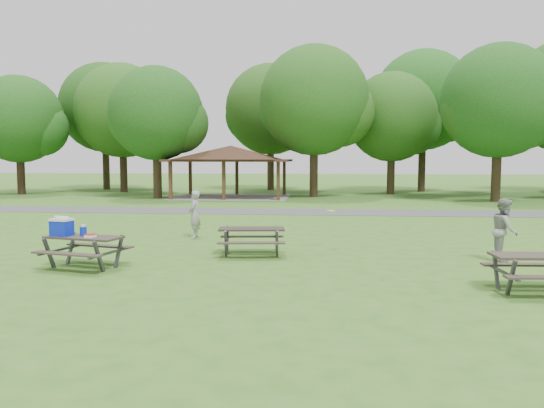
{
  "coord_description": "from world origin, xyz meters",
  "views": [
    {
      "loc": [
        2.79,
        -14.04,
        2.9
      ],
      "look_at": [
        1.0,
        4.0,
        1.3
      ],
      "focal_mm": 35.0,
      "sensor_mm": 36.0,
      "label": 1
    }
  ],
  "objects_px": {
    "frisbee_thrower": "(194,214)",
    "picnic_table_middle": "(252,234)",
    "frisbee_catcher": "(505,230)",
    "picnic_table_near": "(77,238)"
  },
  "relations": [
    {
      "from": "frisbee_thrower",
      "to": "picnic_table_middle",
      "type": "bearing_deg",
      "value": 35.57
    },
    {
      "from": "frisbee_catcher",
      "to": "picnic_table_middle",
      "type": "bearing_deg",
      "value": 102.59
    },
    {
      "from": "picnic_table_middle",
      "to": "frisbee_catcher",
      "type": "height_order",
      "value": "frisbee_catcher"
    },
    {
      "from": "picnic_table_near",
      "to": "frisbee_catcher",
      "type": "distance_m",
      "value": 11.64
    },
    {
      "from": "frisbee_thrower",
      "to": "frisbee_catcher",
      "type": "bearing_deg",
      "value": 67.71
    },
    {
      "from": "frisbee_catcher",
      "to": "frisbee_thrower",
      "type": "bearing_deg",
      "value": 84.94
    },
    {
      "from": "picnic_table_near",
      "to": "frisbee_catcher",
      "type": "xyz_separation_m",
      "value": [
        11.47,
        2.0,
        0.09
      ]
    },
    {
      "from": "picnic_table_near",
      "to": "frisbee_catcher",
      "type": "bearing_deg",
      "value": 9.89
    },
    {
      "from": "picnic_table_near",
      "to": "picnic_table_middle",
      "type": "relative_size",
      "value": 1.1
    },
    {
      "from": "picnic_table_middle",
      "to": "frisbee_catcher",
      "type": "bearing_deg",
      "value": -1.91
    }
  ]
}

